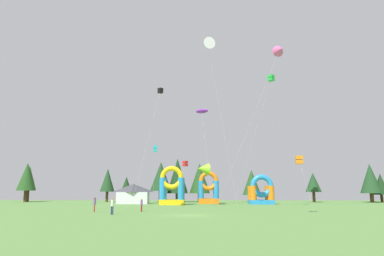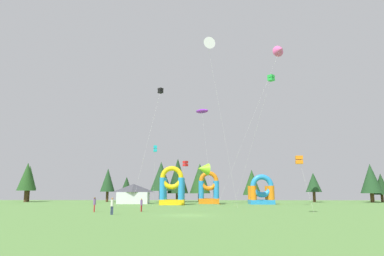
# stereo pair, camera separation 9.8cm
# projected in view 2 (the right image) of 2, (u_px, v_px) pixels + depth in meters

# --- Properties ---
(ground_plane) EXTENTS (120.00, 120.00, 0.00)m
(ground_plane) POSITION_uv_depth(u_px,v_px,m) (188.00, 215.00, 38.48)
(ground_plane) COLOR #5B8C42
(kite_lime_delta) EXTENTS (2.78, 2.89, 7.58)m
(kite_lime_delta) POSITION_uv_depth(u_px,v_px,m) (203.00, 169.00, 65.28)
(kite_lime_delta) COLOR #8CD826
(kite_lime_delta) RESTS_ON ground_plane
(kite_cyan_box) EXTENTS (0.92, 2.83, 9.81)m
(kite_cyan_box) POSITION_uv_depth(u_px,v_px,m) (155.00, 149.00, 58.82)
(kite_cyan_box) COLOR #19B7CC
(kite_cyan_box) RESTS_ON ground_plane
(kite_pink_delta) EXTENTS (12.93, 3.32, 28.60)m
(kite_pink_delta) POSITION_uv_depth(u_px,v_px,m) (280.00, 50.00, 64.92)
(kite_pink_delta) COLOR #EA599E
(kite_pink_delta) RESTS_ON ground_plane
(kite_black_box) EXTENTS (4.68, 4.72, 21.76)m
(kite_black_box) POSITION_uv_depth(u_px,v_px,m) (160.00, 91.00, 68.67)
(kite_black_box) COLOR black
(kite_black_box) RESTS_ON ground_plane
(kite_orange_box) EXTENTS (1.80, 0.91, 6.60)m
(kite_orange_box) POSITION_uv_depth(u_px,v_px,m) (299.00, 160.00, 42.12)
(kite_orange_box) COLOR orange
(kite_orange_box) RESTS_ON ground_plane
(kite_green_box) EXTENTS (6.31, 6.53, 20.51)m
(kite_green_box) POSITION_uv_depth(u_px,v_px,m) (271.00, 78.00, 56.89)
(kite_green_box) COLOR green
(kite_green_box) RESTS_ON ground_plane
(kite_white_delta) EXTENTS (5.37, 2.47, 25.78)m
(kite_white_delta) POSITION_uv_depth(u_px,v_px,m) (208.00, 45.00, 55.87)
(kite_white_delta) COLOR white
(kite_white_delta) RESTS_ON ground_plane
(kite_red_box) EXTENTS (2.44, 2.48, 8.16)m
(kite_red_box) POSITION_uv_depth(u_px,v_px,m) (185.00, 164.00, 69.19)
(kite_red_box) COLOR red
(kite_red_box) RESTS_ON ground_plane
(kite_purple_parafoil) EXTENTS (3.37, 3.78, 18.00)m
(kite_purple_parafoil) POSITION_uv_depth(u_px,v_px,m) (202.00, 111.00, 68.48)
(kite_purple_parafoil) COLOR purple
(kite_purple_parafoil) RESTS_ON ground_plane
(person_far_side) EXTENTS (0.39, 0.39, 1.85)m
(person_far_side) POSITION_uv_depth(u_px,v_px,m) (112.00, 204.00, 39.77)
(person_far_side) COLOR navy
(person_far_side) RESTS_ON ground_plane
(person_midfield) EXTENTS (0.35, 0.35, 1.62)m
(person_midfield) POSITION_uv_depth(u_px,v_px,m) (141.00, 204.00, 45.38)
(person_midfield) COLOR #B21E26
(person_midfield) RESTS_ON ground_plane
(person_near_camera) EXTENTS (0.41, 0.41, 1.81)m
(person_near_camera) POSITION_uv_depth(u_px,v_px,m) (94.00, 203.00, 44.49)
(person_near_camera) COLOR #B21E26
(person_near_camera) RESTS_ON ground_plane
(inflatable_yellow_castle) EXTENTS (4.44, 3.87, 7.01)m
(inflatable_yellow_castle) POSITION_uv_depth(u_px,v_px,m) (172.00, 190.00, 66.37)
(inflatable_yellow_castle) COLOR yellow
(inflatable_yellow_castle) RESTS_ON ground_plane
(inflatable_red_slide) EXTENTS (4.02, 3.72, 6.37)m
(inflatable_red_slide) POSITION_uv_depth(u_px,v_px,m) (209.00, 191.00, 72.04)
(inflatable_red_slide) COLOR orange
(inflatable_red_slide) RESTS_ON ground_plane
(inflatable_blue_arch) EXTENTS (4.61, 4.47, 5.65)m
(inflatable_blue_arch) POSITION_uv_depth(u_px,v_px,m) (261.00, 193.00, 69.56)
(inflatable_blue_arch) COLOR #268CD8
(inflatable_blue_arch) RESTS_ON ground_plane
(festival_tent) EXTENTS (6.06, 3.13, 3.89)m
(festival_tent) POSITION_uv_depth(u_px,v_px,m) (133.00, 194.00, 71.55)
(festival_tent) COLOR silver
(festival_tent) RESTS_ON ground_plane
(tree_row_0) EXTENTS (3.34, 3.34, 8.39)m
(tree_row_0) POSITION_uv_depth(u_px,v_px,m) (29.00, 178.00, 85.44)
(tree_row_0) COLOR #4C331E
(tree_row_0) RESTS_ON ground_plane
(tree_row_1) EXTENTS (4.21, 4.21, 8.92)m
(tree_row_1) POSITION_uv_depth(u_px,v_px,m) (27.00, 177.00, 83.02)
(tree_row_1) COLOR #4C331E
(tree_row_1) RESTS_ON ground_plane
(tree_row_2) EXTENTS (3.31, 3.31, 7.62)m
(tree_row_2) POSITION_uv_depth(u_px,v_px,m) (108.00, 180.00, 83.43)
(tree_row_2) COLOR #4C331E
(tree_row_2) RESTS_ON ground_plane
(tree_row_3) EXTENTS (2.97, 2.97, 5.71)m
(tree_row_3) POSITION_uv_depth(u_px,v_px,m) (127.00, 186.00, 82.99)
(tree_row_3) COLOR #4C331E
(tree_row_3) RESTS_ON ground_plane
(tree_row_4) EXTENTS (4.76, 4.76, 8.98)m
(tree_row_4) POSITION_uv_depth(u_px,v_px,m) (161.00, 177.00, 81.59)
(tree_row_4) COLOR #4C331E
(tree_row_4) RESTS_ON ground_plane
(tree_row_5) EXTENTS (4.80, 4.80, 9.84)m
(tree_row_5) POSITION_uv_depth(u_px,v_px,m) (178.00, 176.00, 83.00)
(tree_row_5) COLOR #4C331E
(tree_row_5) RESTS_ON ground_plane
(tree_row_6) EXTENTS (4.79, 4.79, 8.89)m
(tree_row_6) POSITION_uv_depth(u_px,v_px,m) (200.00, 178.00, 84.49)
(tree_row_6) COLOR #4C331E
(tree_row_6) RESTS_ON ground_plane
(tree_row_7) EXTENTS (4.26, 4.26, 7.32)m
(tree_row_7) POSITION_uv_depth(u_px,v_px,m) (252.00, 182.00, 83.54)
(tree_row_7) COLOR #4C331E
(tree_row_7) RESTS_ON ground_plane
(tree_row_8) EXTENTS (3.51, 3.51, 6.57)m
(tree_row_8) POSITION_uv_depth(u_px,v_px,m) (313.00, 182.00, 81.44)
(tree_row_8) COLOR #4C331E
(tree_row_8) RESTS_ON ground_plane
(tree_row_9) EXTENTS (4.56, 4.56, 8.47)m
(tree_row_9) POSITION_uv_depth(u_px,v_px,m) (371.00, 179.00, 79.95)
(tree_row_9) COLOR #4C331E
(tree_row_9) RESTS_ON ground_plane
(tree_row_10) EXTENTS (2.99, 2.99, 7.89)m
(tree_row_10) POSITION_uv_depth(u_px,v_px,m) (371.00, 179.00, 82.71)
(tree_row_10) COLOR #4C331E
(tree_row_10) RESTS_ON ground_plane
(tree_row_11) EXTENTS (3.33, 3.33, 6.40)m
(tree_row_11) POSITION_uv_depth(u_px,v_px,m) (381.00, 184.00, 81.65)
(tree_row_11) COLOR #4C331E
(tree_row_11) RESTS_ON ground_plane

